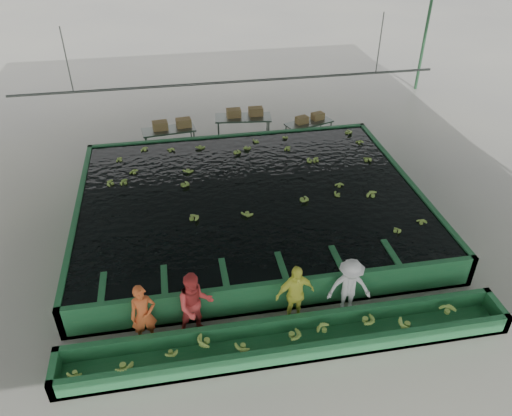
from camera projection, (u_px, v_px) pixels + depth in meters
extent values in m
plane|color=gray|center=(259.00, 247.00, 13.97)|extent=(80.00, 80.00, 0.00)
cube|color=#909AA2|center=(260.00, 73.00, 11.16)|extent=(20.00, 22.00, 0.04)
cube|color=black|center=(250.00, 194.00, 14.72)|extent=(9.70, 7.70, 0.00)
cylinder|color=#59605B|center=(231.00, 82.00, 16.36)|extent=(0.08, 0.08, 14.00)
cylinder|color=#59605B|center=(67.00, 60.00, 15.05)|extent=(0.04, 0.04, 2.00)
cylinder|color=#59605B|center=(380.00, 43.00, 16.54)|extent=(0.04, 0.04, 2.00)
imported|color=orange|center=(143.00, 315.00, 10.80)|extent=(0.62, 0.47, 1.55)
imported|color=#DB3D3C|center=(195.00, 305.00, 10.92)|extent=(0.93, 0.78, 1.72)
imported|color=#F9FF57|center=(295.00, 294.00, 11.29)|extent=(1.00, 0.55, 1.60)
imported|color=silver|center=(349.00, 288.00, 11.49)|extent=(1.08, 0.72, 1.57)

